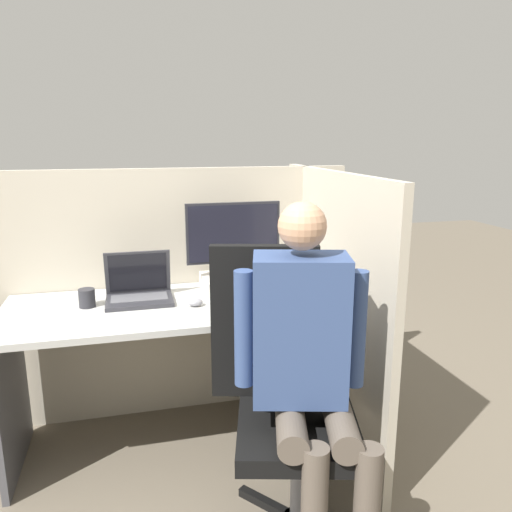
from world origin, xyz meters
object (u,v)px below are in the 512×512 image
(carrot_toy, at_px, (245,304))
(person, at_px, (308,357))
(office_chair, at_px, (282,389))
(monitor, at_px, (233,238))
(pen_cup, at_px, (87,298))
(stapler, at_px, (305,287))
(laptop, at_px, (139,291))
(paper_box, at_px, (234,283))

(carrot_toy, height_order, person, person)
(office_chair, bearing_deg, monitor, 93.94)
(carrot_toy, xyz_separation_m, pen_cup, (-0.71, 0.21, 0.02))
(monitor, xyz_separation_m, stapler, (0.34, -0.13, -0.25))
(carrot_toy, xyz_separation_m, office_chair, (0.06, -0.40, -0.22))
(laptop, xyz_separation_m, person, (0.57, -0.80, -0.05))
(paper_box, bearing_deg, laptop, -173.08)
(pen_cup, bearing_deg, laptop, 7.13)
(person, relative_size, pen_cup, 15.14)
(office_chair, height_order, person, person)
(paper_box, bearing_deg, monitor, 90.00)
(stapler, bearing_deg, pen_cup, 177.99)
(carrot_toy, bearing_deg, paper_box, 88.06)
(laptop, bearing_deg, paper_box, 6.92)
(stapler, bearing_deg, person, -109.11)
(stapler, distance_m, office_chair, 0.68)
(paper_box, distance_m, monitor, 0.23)
(person, bearing_deg, office_chair, 104.85)
(paper_box, height_order, laptop, laptop)
(carrot_toy, distance_m, person, 0.57)
(monitor, distance_m, person, 0.91)
(stapler, bearing_deg, carrot_toy, -154.40)
(laptop, height_order, person, person)
(paper_box, bearing_deg, pen_cup, -173.01)
(laptop, bearing_deg, carrot_toy, -26.80)
(paper_box, xyz_separation_m, person, (0.09, -0.86, -0.04))
(monitor, bearing_deg, laptop, -172.76)
(paper_box, bearing_deg, carrot_toy, -91.94)
(paper_box, xyz_separation_m, monitor, (-0.00, 0.00, 0.23))
(person, xyz_separation_m, pen_cup, (-0.81, 0.77, 0.04))
(paper_box, relative_size, office_chair, 0.29)
(laptop, relative_size, pen_cup, 3.64)
(office_chair, bearing_deg, person, -75.15)
(carrot_toy, bearing_deg, monitor, 88.07)
(carrot_toy, bearing_deg, pen_cup, 163.66)
(laptop, distance_m, office_chair, 0.86)
(office_chair, relative_size, person, 0.84)
(person, bearing_deg, paper_box, 96.04)
(monitor, bearing_deg, office_chair, -86.06)
(monitor, distance_m, carrot_toy, 0.39)
(carrot_toy, xyz_separation_m, person, (0.10, -0.56, -0.02))
(stapler, height_order, office_chair, office_chair)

